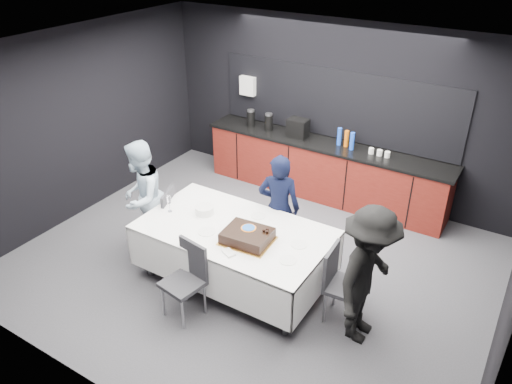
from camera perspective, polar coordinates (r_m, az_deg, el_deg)
ground at (r=6.79m, az=-0.45°, el=-8.11°), size 6.00×6.00×0.00m
room_shell at (r=5.85m, az=-0.52°, el=6.52°), size 6.04×5.04×2.82m
kitchenette at (r=8.19m, az=7.72°, el=3.07°), size 4.10×0.64×2.05m
party_table at (r=6.14m, az=-2.47°, el=-5.27°), size 2.32×1.32×0.78m
cake_assembly at (r=5.80m, az=-0.99°, el=-5.07°), size 0.61×0.52×0.18m
plate_stack at (r=6.36m, az=-5.89°, el=-2.05°), size 0.24×0.24×0.10m
loose_plate_near at (r=6.02m, az=-5.66°, el=-4.53°), size 0.21×0.21×0.01m
loose_plate_right_a at (r=5.80m, az=4.94°, el=-5.98°), size 0.20×0.20×0.01m
loose_plate_right_b at (r=5.55m, az=3.65°, el=-7.78°), size 0.20×0.20×0.01m
loose_plate_far at (r=6.30m, az=0.25°, el=-2.74°), size 0.19×0.19×0.01m
fork_pile at (r=5.64m, az=-3.15°, el=-6.95°), size 0.18×0.15×0.02m
champagne_flute at (r=6.41m, az=-9.93°, el=-0.97°), size 0.06×0.06×0.22m
chair_left at (r=6.89m, az=-10.67°, el=-2.64°), size 0.53×0.53×0.92m
chair_right at (r=5.75m, az=9.49°, el=-9.80°), size 0.45×0.45×0.92m
chair_near at (r=5.79m, az=-7.85°, el=-9.32°), size 0.48×0.48×0.92m
person_center at (r=6.52m, az=2.64°, el=-1.84°), size 0.64×0.52×1.52m
person_left at (r=6.86m, az=-12.95°, el=-0.58°), size 0.83×0.93×1.58m
person_right at (r=5.39m, az=12.63°, el=-9.37°), size 0.63×1.07×1.63m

